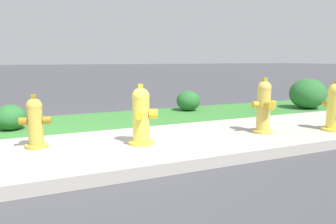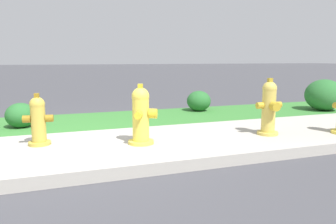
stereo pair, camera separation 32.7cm
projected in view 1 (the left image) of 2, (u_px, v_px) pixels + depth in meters
ground_plane at (61, 154)px, 3.68m from camera, size 120.00×120.00×0.00m
sidewalk_pavement at (61, 153)px, 3.68m from camera, size 18.00×1.94×0.01m
grass_verge at (48, 124)px, 5.31m from camera, size 18.00×1.67×0.01m
street_curb at (75, 180)px, 2.72m from camera, size 18.00×0.16×0.12m
fire_hydrant_far_end at (141, 116)px, 4.00m from camera, size 0.37×0.39×0.76m
fire_hydrant_by_grass_verge at (264, 107)px, 4.63m from camera, size 0.37×0.34×0.80m
fire_hydrant_mid_block at (35, 123)px, 3.87m from camera, size 0.36×0.33×0.65m
fire_hydrant_near_corner at (335, 107)px, 4.79m from camera, size 0.38×0.40×0.75m
shrub_bush_near_lamp at (10, 117)px, 4.88m from camera, size 0.45×0.45×0.38m
shrub_bush_mid_verge at (308, 94)px, 6.98m from camera, size 0.76×0.76×0.64m
shrub_bush_far_verge at (188, 101)px, 6.71m from camera, size 0.49×0.49×0.41m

